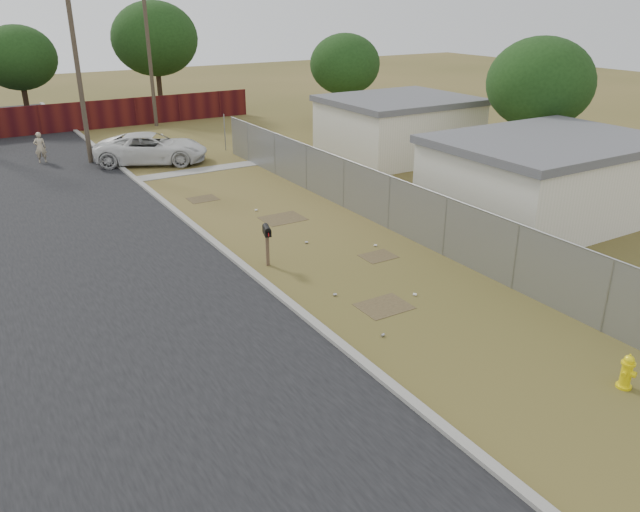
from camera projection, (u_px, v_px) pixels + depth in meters
ground at (316, 244)px, 21.55m from camera, size 120.00×120.00×0.00m
street at (65, 213)px, 24.66m from camera, size 15.10×60.00×0.12m
chainlink_fence at (373, 201)px, 23.55m from camera, size 0.10×27.06×2.02m
privacy_fence at (22, 121)px, 38.06m from camera, size 30.00×0.12×1.80m
utility_poles at (66, 61)px, 34.31m from camera, size 12.60×8.24×9.00m
houses at (465, 150)px, 28.08m from camera, size 9.30×17.24×3.10m
horizon_trees at (133, 54)px, 38.78m from camera, size 33.32×31.94×7.78m
fire_hydrant at (627, 372)px, 13.50m from camera, size 0.41×0.41×0.83m
mailbox at (267, 234)px, 19.47m from camera, size 0.34×0.58×1.34m
pickup_truck at (152, 148)px, 31.86m from camera, size 6.11×4.75×1.54m
pedestrian at (40, 148)px, 31.92m from camera, size 0.62×0.44×1.59m
scattered_litter at (339, 264)px, 19.87m from camera, size 3.59×10.80×0.07m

